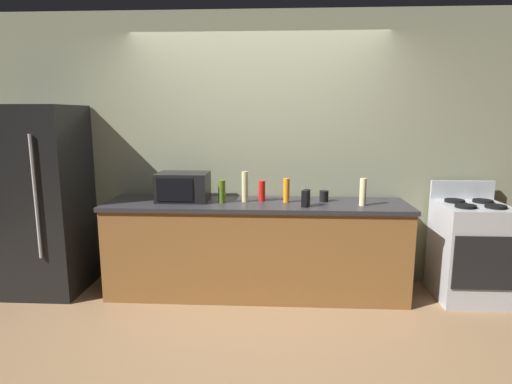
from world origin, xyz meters
name	(u,v)px	position (x,y,z in m)	size (l,w,h in m)	color
ground_plane	(254,311)	(0.00, 0.00, 0.00)	(8.00, 8.00, 0.00)	#93704C
back_wall	(258,151)	(0.00, 0.81, 1.35)	(6.40, 0.10, 2.70)	gray
counter_run	(256,248)	(0.00, 0.40, 0.45)	(2.84, 0.64, 0.90)	brown
refrigerator	(44,200)	(-2.05, 0.40, 0.90)	(0.72, 0.73, 1.80)	black
stove_range	(470,251)	(2.00, 0.40, 0.46)	(0.60, 0.61, 1.08)	#B7BABF
microwave	(183,187)	(-0.70, 0.45, 1.04)	(0.48, 0.35, 0.27)	black
cordless_phone	(306,198)	(0.45, 0.25, 0.98)	(0.05, 0.11, 0.15)	black
bottle_dish_soap	(286,190)	(0.28, 0.43, 1.01)	(0.06, 0.06, 0.23)	orange
bottle_hot_sauce	(262,191)	(0.05, 0.47, 1.00)	(0.06, 0.06, 0.20)	red
bottle_olive_oil	(222,191)	(-0.32, 0.37, 1.01)	(0.07, 0.07, 0.21)	#4C6B19
bottle_vinegar	(245,187)	(-0.11, 0.44, 1.04)	(0.06, 0.06, 0.29)	beige
bottle_hand_soap	(363,192)	(0.97, 0.32, 1.02)	(0.06, 0.06, 0.25)	beige
mug_black	(324,196)	(0.64, 0.48, 0.95)	(0.08, 0.08, 0.10)	black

